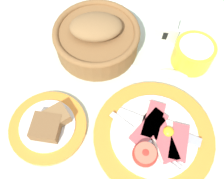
{
  "coord_description": "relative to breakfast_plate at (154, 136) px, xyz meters",
  "views": [
    {
      "loc": [
        0.02,
        -0.21,
        0.55
      ],
      "look_at": [
        -0.05,
        0.07,
        0.02
      ],
      "focal_mm": 42.0,
      "sensor_mm": 36.0,
      "label": 1
    }
  ],
  "objects": [
    {
      "name": "bread_basket",
      "position": [
        -0.19,
        0.2,
        0.03
      ],
      "size": [
        0.22,
        0.22,
        0.1
      ],
      "color": "brown",
      "rests_on": "ground_plane"
    },
    {
      "name": "ground_plane",
      "position": [
        -0.06,
        0.01,
        -0.01
      ],
      "size": [
        3.0,
        3.0,
        0.0
      ],
      "primitive_type": "plane",
      "color": "#B7CCB7"
    },
    {
      "name": "teaspoon_near_cup",
      "position": [
        -0.01,
        0.17,
        -0.01
      ],
      "size": [
        0.19,
        0.03,
        0.01
      ],
      "rotation": [
        0.0,
        0.0,
        0.01
      ],
      "color": "silver",
      "rests_on": "ground_plane"
    },
    {
      "name": "breakfast_plate",
      "position": [
        0.0,
        0.0,
        0.0
      ],
      "size": [
        0.26,
        0.26,
        0.04
      ],
      "color": "orange",
      "rests_on": "ground_plane"
    },
    {
      "name": "sugar_cup",
      "position": [
        0.05,
        0.22,
        0.02
      ],
      "size": [
        0.1,
        0.1,
        0.06
      ],
      "color": "yellow",
      "rests_on": "ground_plane"
    },
    {
      "name": "bread_plate",
      "position": [
        -0.23,
        -0.04,
        0.0
      ],
      "size": [
        0.17,
        0.17,
        0.04
      ],
      "color": "orange",
      "rests_on": "ground_plane"
    },
    {
      "name": "number_card",
      "position": [
        -0.02,
        0.27,
        0.03
      ],
      "size": [
        0.06,
        0.05,
        0.07
      ],
      "rotation": [
        0.0,
        0.0,
        0.11
      ],
      "color": "white",
      "rests_on": "ground_plane"
    }
  ]
}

